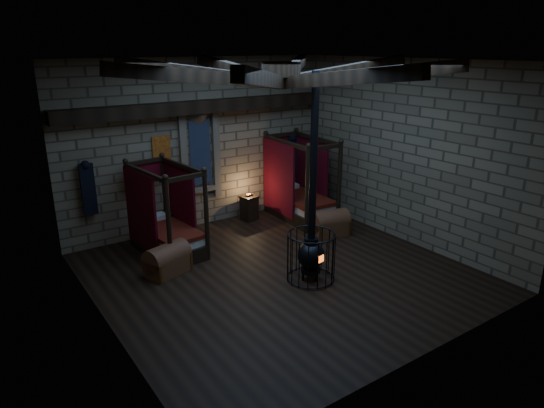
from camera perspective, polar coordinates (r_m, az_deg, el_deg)
room at (r=9.14m, az=0.73°, el=13.66°), size 7.02×7.02×4.29m
bed_left at (r=11.16m, az=-12.30°, el=-3.11°), size 1.19×1.99×1.98m
bed_right at (r=13.05m, az=3.18°, el=0.68°), size 1.22×2.13×2.16m
trunk_left at (r=10.18m, az=-12.20°, el=-6.49°), size 1.01×0.80×0.65m
trunk_right at (r=11.99m, az=6.84°, el=-2.32°), size 0.98×0.73×0.65m
nightstand_left at (r=11.98m, az=-11.81°, el=-2.33°), size 0.45×0.43×0.81m
nightstand_right at (r=12.91m, az=-2.70°, el=-0.44°), size 0.47×0.46×0.72m
stove at (r=9.60m, az=4.62°, el=-5.60°), size 0.96×0.96×4.05m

